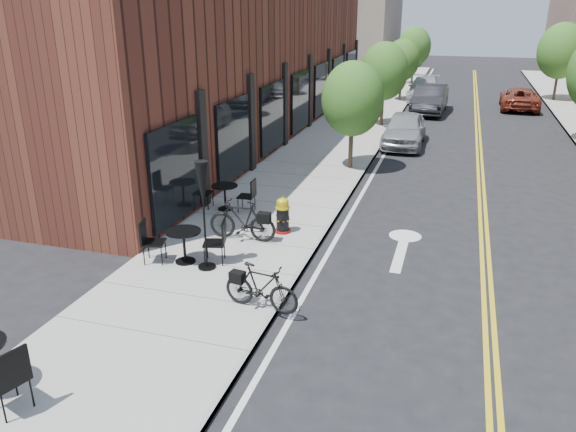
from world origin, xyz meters
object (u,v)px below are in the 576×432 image
(bicycle_left, at_px, (242,220))
(bicycle_right, at_px, (261,287))
(parked_car_a, at_px, (404,129))
(parked_car_c, at_px, (424,89))
(bistro_set_c, at_px, (225,194))
(parked_car_b, at_px, (430,99))
(parked_car_far, at_px, (520,98))
(fire_hydrant, at_px, (283,216))
(patio_umbrella, at_px, (203,193))
(bistro_set_b, at_px, (184,242))

(bicycle_left, bearing_deg, bicycle_right, 26.23)
(bicycle_left, xyz_separation_m, parked_car_a, (2.78, 11.93, 0.06))
(bicycle_right, xyz_separation_m, parked_car_c, (1.10, 27.69, 0.10))
(bistro_set_c, height_order, parked_car_b, parked_car_b)
(bistro_set_c, xyz_separation_m, parked_car_far, (9.52, 20.95, 0.02))
(fire_hydrant, bearing_deg, bicycle_left, -113.10)
(bicycle_right, height_order, bistro_set_c, bicycle_right)
(parked_car_c, relative_size, parked_car_far, 1.08)
(parked_car_a, bearing_deg, bicycle_left, -103.37)
(patio_umbrella, xyz_separation_m, parked_car_far, (8.41, 24.67, -1.29))
(bicycle_right, distance_m, bistro_set_c, 5.88)
(parked_car_far, bearing_deg, fire_hydrant, 72.89)
(bistro_set_b, bearing_deg, bicycle_right, -48.03)
(bistro_set_b, bearing_deg, fire_hydrant, 40.16)
(parked_car_b, bearing_deg, patio_umbrella, -96.57)
(parked_car_b, bearing_deg, bistro_set_c, -101.73)
(bistro_set_b, distance_m, patio_umbrella, 1.43)
(bicycle_left, distance_m, parked_car_c, 24.69)
(parked_car_a, xyz_separation_m, parked_car_far, (5.43, 10.98, -0.09))
(parked_car_c, height_order, parked_car_far, parked_car_c)
(parked_car_far, bearing_deg, bistro_set_b, 71.19)
(fire_hydrant, distance_m, parked_car_a, 11.31)
(bicycle_left, distance_m, patio_umbrella, 2.18)
(bicycle_right, xyz_separation_m, parked_car_far, (6.60, 26.05, 0.03))
(bicycle_left, xyz_separation_m, patio_umbrella, (-0.19, -1.76, 1.27))
(parked_car_b, xyz_separation_m, parked_car_far, (4.90, 2.73, -0.16))
(bistro_set_b, xyz_separation_m, patio_umbrella, (0.61, -0.14, 1.28))
(fire_hydrant, height_order, bistro_set_b, bistro_set_b)
(bistro_set_b, xyz_separation_m, parked_car_a, (3.58, 13.55, 0.08))
(bistro_set_b, height_order, parked_car_c, parked_car_c)
(parked_car_b, height_order, parked_car_c, parked_car_b)
(bistro_set_b, xyz_separation_m, bistro_set_c, (-0.50, 3.58, -0.03))
(parked_car_a, distance_m, parked_car_far, 12.25)
(parked_car_far, bearing_deg, patio_umbrella, 72.56)
(fire_hydrant, distance_m, parked_car_b, 19.55)
(bicycle_right, height_order, parked_car_far, parked_car_far)
(bistro_set_b, bearing_deg, bistro_set_c, 82.14)
(bistro_set_b, xyz_separation_m, parked_car_b, (4.12, 21.80, 0.15))
(bistro_set_b, relative_size, parked_car_far, 0.43)
(bicycle_right, relative_size, patio_umbrella, 0.63)
(patio_umbrella, relative_size, parked_car_b, 0.53)
(bicycle_left, height_order, bistro_set_c, bicycle_left)
(bicycle_left, relative_size, parked_car_a, 0.42)
(bistro_set_b, distance_m, parked_car_c, 26.40)
(bistro_set_c, relative_size, parked_car_c, 0.37)
(fire_hydrant, bearing_deg, parked_car_c, 108.66)
(parked_car_b, bearing_deg, bistro_set_b, -98.19)
(fire_hydrant, bearing_deg, patio_umbrella, -88.43)
(parked_car_far, bearing_deg, parked_car_b, 30.51)
(patio_umbrella, relative_size, parked_car_a, 0.60)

